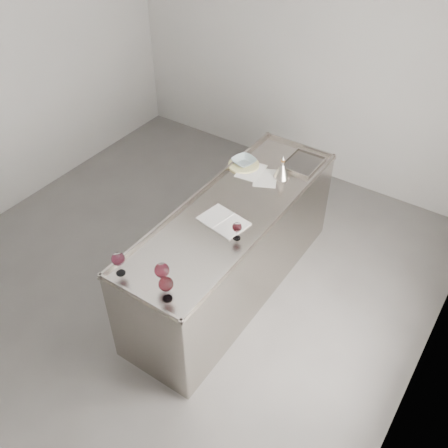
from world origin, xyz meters
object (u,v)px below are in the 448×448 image
Objects in this scene: notebook at (224,221)px; ceramic_bowl at (244,161)px; wine_funnel at (282,171)px; wine_glass_small at (237,228)px; counter at (233,249)px; wine_glass_left at (118,259)px; wine_glass_middle at (162,271)px; wine_glass_right at (166,285)px.

notebook is 0.83m from ceramic_bowl.
wine_glass_small is at bearing -83.11° from wine_funnel.
wine_funnel reaches higher than counter.
wine_glass_left reaches higher than ceramic_bowl.
wine_funnel is at bearing 80.26° from counter.
wine_glass_middle is 1.04× the size of wine_glass_right.
wine_glass_right is at bearing -81.54° from counter.
wine_glass_middle reaches higher than wine_glass_small.
wine_funnel is (-0.05, 1.71, -0.07)m from wine_glass_right.
wine_glass_left is 0.95m from notebook.
counter is 12.13× the size of wine_glass_right.
wine_glass_left is at bearing -104.21° from counter.
wine_funnel is at bearing 5.51° from ceramic_bowl.
ceramic_bowl is (-0.30, 0.78, 0.04)m from notebook.
counter is at bearing 75.79° from wine_glass_left.
wine_glass_left is 0.97× the size of wine_glass_right.
wine_glass_right is 0.88× the size of wine_funnel.
ceramic_bowl is at bearing 114.94° from counter.
ceramic_bowl reaches higher than notebook.
wine_glass_right is at bearing -38.48° from wine_glass_middle.
wine_glass_left is 1.75m from wine_funnel.
wine_glass_left is (-0.27, -1.08, 0.61)m from counter.
wine_funnel is (0.38, 0.04, 0.02)m from ceramic_bowl.
wine_funnel reaches higher than ceramic_bowl.
wine_glass_right reaches higher than counter.
wine_glass_middle reaches higher than notebook.
wine_glass_small reaches higher than notebook.
wine_glass_right reaches higher than ceramic_bowl.
wine_funnel reaches higher than notebook.
wine_funnel reaches higher than wine_glass_left.
wine_glass_middle is 0.83m from notebook.
ceramic_bowl is at bearing 120.86° from notebook.
wine_funnel is (0.38, 1.71, -0.07)m from wine_glass_left.
wine_glass_right is at bearing -88.23° from wine_funnel.
wine_glass_left is at bearing -102.58° from wine_funnel.
notebook is at bearing -83.40° from counter.
wine_glass_small is at bearing 85.73° from wine_glass_right.
notebook is (-0.04, 0.81, -0.14)m from wine_glass_middle.
wine_glass_middle is 0.99× the size of ceramic_bowl.
wine_glass_small is 0.25m from notebook.
wine_glass_middle is 1.63m from wine_funnel.
counter is at bearing -99.74° from wine_funnel.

